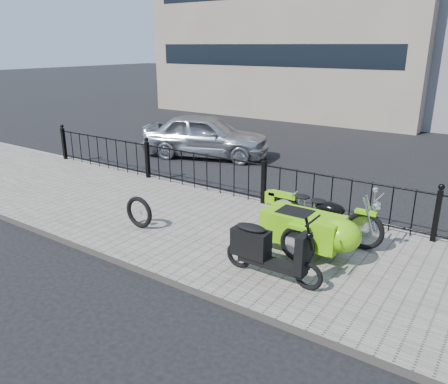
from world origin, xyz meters
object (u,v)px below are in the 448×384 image
Objects in this scene: scooter at (266,250)px; sedan_car at (206,136)px; motorcycle_sidecar at (316,227)px; spare_tire at (139,212)px.

sedan_car is at bearing 133.14° from scooter.
motorcycle_sidecar is at bearing 74.88° from scooter.
scooter is at bearing -105.12° from motorcycle_sidecar.
motorcycle_sidecar is 3.34m from spare_tire.
scooter is (-0.31, -1.14, -0.05)m from motorcycle_sidecar.
motorcycle_sidecar reaches higher than spare_tire.
motorcycle_sidecar is at bearing 15.51° from spare_tire.
spare_tire is 0.16× the size of sedan_car.
sedan_car is (-5.50, 5.87, 0.14)m from scooter.
motorcycle_sidecar is 7.50m from sedan_car.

